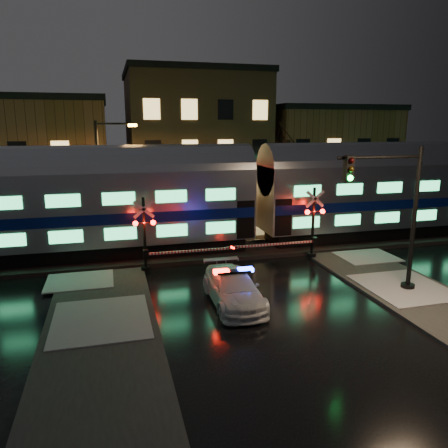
{
  "coord_description": "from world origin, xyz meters",
  "views": [
    {
      "loc": [
        -5.91,
        -18.63,
        7.15
      ],
      "look_at": [
        -0.35,
        2.5,
        2.2
      ],
      "focal_mm": 35.0,
      "sensor_mm": 36.0,
      "label": 1
    }
  ],
  "objects_px": {
    "police_car": "(233,288)",
    "traffic_light": "(395,218)",
    "streetlight": "(103,173)",
    "crossing_signal_right": "(307,231)",
    "crossing_signal_left": "(152,242)"
  },
  "relations": [
    {
      "from": "police_car",
      "to": "traffic_light",
      "type": "height_order",
      "value": "traffic_light"
    },
    {
      "from": "streetlight",
      "to": "traffic_light",
      "type": "bearing_deg",
      "value": -45.71
    },
    {
      "from": "traffic_light",
      "to": "streetlight",
      "type": "xyz_separation_m",
      "value": [
        -11.85,
        12.15,
        0.93
      ]
    },
    {
      "from": "police_car",
      "to": "crossing_signal_right",
      "type": "distance_m",
      "value": 7.41
    },
    {
      "from": "police_car",
      "to": "crossing_signal_left",
      "type": "relative_size",
      "value": 0.88
    },
    {
      "from": "police_car",
      "to": "crossing_signal_left",
      "type": "xyz_separation_m",
      "value": [
        -2.76,
        4.84,
        0.87
      ]
    },
    {
      "from": "police_car",
      "to": "streetlight",
      "type": "xyz_separation_m",
      "value": [
        -4.98,
        11.55,
        3.61
      ]
    },
    {
      "from": "police_car",
      "to": "crossing_signal_left",
      "type": "distance_m",
      "value": 5.64
    },
    {
      "from": "traffic_light",
      "to": "police_car",
      "type": "bearing_deg",
      "value": 168.6
    },
    {
      "from": "crossing_signal_left",
      "to": "streetlight",
      "type": "height_order",
      "value": "streetlight"
    },
    {
      "from": "traffic_light",
      "to": "crossing_signal_right",
      "type": "bearing_deg",
      "value": 97.36
    },
    {
      "from": "police_car",
      "to": "streetlight",
      "type": "bearing_deg",
      "value": 114.24
    },
    {
      "from": "crossing_signal_left",
      "to": "streetlight",
      "type": "bearing_deg",
      "value": 108.36
    },
    {
      "from": "crossing_signal_right",
      "to": "traffic_light",
      "type": "distance_m",
      "value": 5.87
    },
    {
      "from": "crossing_signal_right",
      "to": "police_car",
      "type": "bearing_deg",
      "value": -138.77
    }
  ]
}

